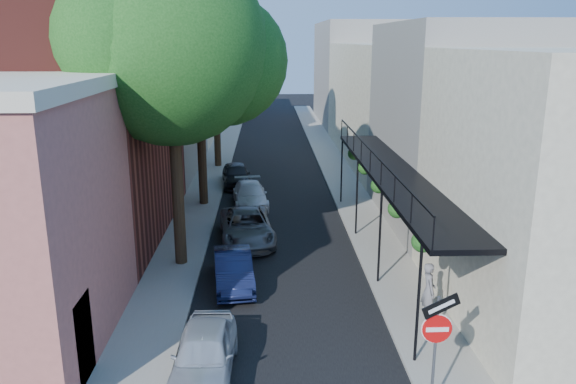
{
  "coord_description": "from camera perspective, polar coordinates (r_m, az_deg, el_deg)",
  "views": [
    {
      "loc": [
        -0.52,
        -9.92,
        8.23
      ],
      "look_at": [
        0.24,
        10.11,
        2.8
      ],
      "focal_mm": 35.0,
      "sensor_mm": 36.0,
      "label": 1
    }
  ],
  "objects": [
    {
      "name": "sign_post",
      "position": [
        13.06,
        14.89,
        -13.71
      ],
      "size": [
        0.89,
        0.17,
        2.99
      ],
      "color": "#595B60",
      "rests_on": "ground"
    },
    {
      "name": "oak_mid",
      "position": [
        28.33,
        -8.26,
        12.63
      ],
      "size": [
        6.6,
        6.0,
        10.2
      ],
      "color": "black",
      "rests_on": "ground"
    },
    {
      "name": "sidewalk_right",
      "position": [
        41.0,
        4.2,
        3.62
      ],
      "size": [
        2.0,
        64.0,
        0.12
      ],
      "primitive_type": "cube",
      "color": "gray",
      "rests_on": "ground"
    },
    {
      "name": "parked_car_e",
      "position": [
        32.88,
        -5.3,
        1.77
      ],
      "size": [
        1.96,
        4.0,
        1.31
      ],
      "primitive_type": "imported",
      "rotation": [
        0.0,
        0.0,
        0.11
      ],
      "color": "black",
      "rests_on": "ground"
    },
    {
      "name": "parked_car_c",
      "position": [
        23.71,
        -4.2,
        -3.54
      ],
      "size": [
        2.63,
        4.86,
        1.3
      ],
      "primitive_type": "imported",
      "rotation": [
        0.0,
        0.0,
        0.11
      ],
      "color": "#57595F",
      "rests_on": "ground"
    },
    {
      "name": "parked_car_a",
      "position": [
        14.78,
        -8.49,
        -15.92
      ],
      "size": [
        1.59,
        3.79,
        1.28
      ],
      "primitive_type": "imported",
      "rotation": [
        0.0,
        0.0,
        -0.02
      ],
      "color": "#AAB2BC",
      "rests_on": "ground"
    },
    {
      "name": "oak_near",
      "position": [
        20.39,
        -10.53,
        13.92
      ],
      "size": [
        7.48,
        6.8,
        11.42
      ],
      "color": "black",
      "rests_on": "ground"
    },
    {
      "name": "oak_far",
      "position": [
        37.3,
        -6.78,
        15.1
      ],
      "size": [
        7.7,
        7.0,
        11.9
      ],
      "color": "black",
      "rests_on": "ground"
    },
    {
      "name": "buildings_left",
      "position": [
        39.81,
        -15.15,
        9.9
      ],
      "size": [
        10.1,
        59.1,
        12.0
      ],
      "color": "#C06C62",
      "rests_on": "ground"
    },
    {
      "name": "pedestrian",
      "position": [
        17.55,
        14.11,
        -9.68
      ],
      "size": [
        0.43,
        0.64,
        1.75
      ],
      "primitive_type": "imported",
      "rotation": [
        0.0,
        0.0,
        1.56
      ],
      "color": "slate",
      "rests_on": "sidewalk_right"
    },
    {
      "name": "buildings_right",
      "position": [
        40.72,
        11.49,
        9.49
      ],
      "size": [
        9.8,
        55.0,
        10.0
      ],
      "color": "beige",
      "rests_on": "ground"
    },
    {
      "name": "parked_car_d",
      "position": [
        28.73,
        -3.86,
        -0.31
      ],
      "size": [
        2.05,
        4.21,
        1.18
      ],
      "primitive_type": "imported",
      "rotation": [
        0.0,
        0.0,
        0.1
      ],
      "color": "silver",
      "rests_on": "ground"
    },
    {
      "name": "road_surface",
      "position": [
        40.77,
        -1.41,
        3.51
      ],
      "size": [
        6.0,
        64.0,
        0.01
      ],
      "primitive_type": "cube",
      "color": "black",
      "rests_on": "ground"
    },
    {
      "name": "sidewalk_left",
      "position": [
        40.9,
        -7.04,
        3.52
      ],
      "size": [
        2.0,
        64.0,
        0.12
      ],
      "primitive_type": "cube",
      "color": "gray",
      "rests_on": "ground"
    },
    {
      "name": "parked_car_b",
      "position": [
        19.6,
        -5.57,
        -7.84
      ],
      "size": [
        1.68,
        3.75,
        1.2
      ],
      "primitive_type": "imported",
      "rotation": [
        0.0,
        0.0,
        0.12
      ],
      "color": "#121839",
      "rests_on": "ground"
    }
  ]
}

